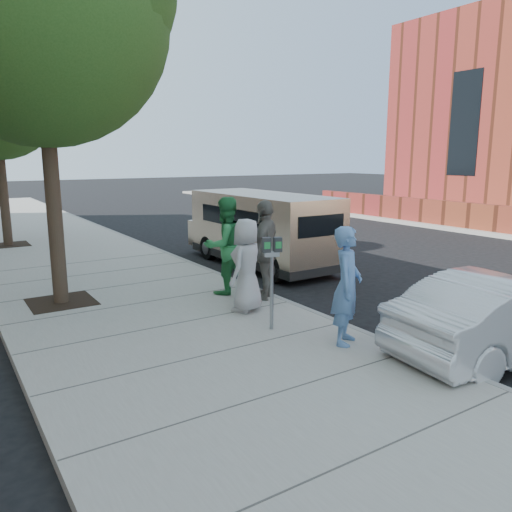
{
  "coord_description": "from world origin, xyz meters",
  "views": [
    {
      "loc": [
        -4.21,
        -7.51,
        2.93
      ],
      "look_at": [
        0.79,
        0.18,
        1.1
      ],
      "focal_mm": 35.0,
      "sensor_mm": 36.0,
      "label": 1
    }
  ],
  "objects_px": {
    "van": "(260,228)",
    "person_officer": "(347,286)",
    "tree_near": "(41,4)",
    "person_green_shirt": "(225,246)",
    "person_gray_shirt": "(247,265)",
    "person_striped_polo": "(266,250)",
    "parking_meter": "(272,263)",
    "sedan": "(507,316)"
  },
  "relations": [
    {
      "from": "van",
      "to": "person_officer",
      "type": "xyz_separation_m",
      "value": [
        -2.33,
        -5.87,
        0.01
      ]
    },
    {
      "from": "tree_near",
      "to": "person_green_shirt",
      "type": "xyz_separation_m",
      "value": [
        2.98,
        -1.17,
        -4.4
      ]
    },
    {
      "from": "person_green_shirt",
      "to": "person_gray_shirt",
      "type": "height_order",
      "value": "person_green_shirt"
    },
    {
      "from": "person_gray_shirt",
      "to": "person_striped_polo",
      "type": "xyz_separation_m",
      "value": [
        0.75,
        0.5,
        0.13
      ]
    },
    {
      "from": "tree_near",
      "to": "van",
      "type": "bearing_deg",
      "value": 12.98
    },
    {
      "from": "van",
      "to": "person_gray_shirt",
      "type": "height_order",
      "value": "van"
    },
    {
      "from": "tree_near",
      "to": "van",
      "type": "xyz_separation_m",
      "value": [
        5.43,
        1.25,
        -4.51
      ]
    },
    {
      "from": "tree_near",
      "to": "person_officer",
      "type": "bearing_deg",
      "value": -56.16
    },
    {
      "from": "van",
      "to": "tree_near",
      "type": "bearing_deg",
      "value": -167.51
    },
    {
      "from": "parking_meter",
      "to": "tree_near",
      "type": "bearing_deg",
      "value": 144.75
    },
    {
      "from": "parking_meter",
      "to": "person_gray_shirt",
      "type": "relative_size",
      "value": 0.9
    },
    {
      "from": "van",
      "to": "person_green_shirt",
      "type": "distance_m",
      "value": 3.44
    },
    {
      "from": "person_officer",
      "to": "person_green_shirt",
      "type": "height_order",
      "value": "person_green_shirt"
    },
    {
      "from": "sedan",
      "to": "van",
      "type": "bearing_deg",
      "value": 1.71
    },
    {
      "from": "sedan",
      "to": "person_gray_shirt",
      "type": "bearing_deg",
      "value": 37.42
    },
    {
      "from": "person_officer",
      "to": "person_gray_shirt",
      "type": "relative_size",
      "value": 1.05
    },
    {
      "from": "person_gray_shirt",
      "to": "person_striped_polo",
      "type": "relative_size",
      "value": 0.87
    },
    {
      "from": "parking_meter",
      "to": "van",
      "type": "height_order",
      "value": "van"
    },
    {
      "from": "person_gray_shirt",
      "to": "van",
      "type": "bearing_deg",
      "value": -157.78
    },
    {
      "from": "sedan",
      "to": "parking_meter",
      "type": "bearing_deg",
      "value": 49.34
    },
    {
      "from": "person_officer",
      "to": "sedan",
      "type": "bearing_deg",
      "value": -74.08
    },
    {
      "from": "person_officer",
      "to": "van",
      "type": "bearing_deg",
      "value": 31.48
    },
    {
      "from": "van",
      "to": "person_green_shirt",
      "type": "relative_size",
      "value": 2.67
    },
    {
      "from": "parking_meter",
      "to": "person_striped_polo",
      "type": "distance_m",
      "value": 1.83
    },
    {
      "from": "person_striped_polo",
      "to": "van",
      "type": "bearing_deg",
      "value": -160.46
    },
    {
      "from": "person_officer",
      "to": "person_green_shirt",
      "type": "bearing_deg",
      "value": 55.1
    },
    {
      "from": "tree_near",
      "to": "person_striped_polo",
      "type": "height_order",
      "value": "tree_near"
    },
    {
      "from": "tree_near",
      "to": "person_officer",
      "type": "xyz_separation_m",
      "value": [
        3.1,
        -4.62,
        -4.5
      ]
    },
    {
      "from": "van",
      "to": "person_gray_shirt",
      "type": "xyz_separation_m",
      "value": [
        -2.73,
        -3.68,
        -0.04
      ]
    },
    {
      "from": "van",
      "to": "person_officer",
      "type": "relative_size",
      "value": 2.97
    },
    {
      "from": "parking_meter",
      "to": "person_green_shirt",
      "type": "bearing_deg",
      "value": 97.75
    },
    {
      "from": "person_officer",
      "to": "person_gray_shirt",
      "type": "distance_m",
      "value": 2.23
    },
    {
      "from": "parking_meter",
      "to": "person_officer",
      "type": "height_order",
      "value": "person_officer"
    },
    {
      "from": "person_green_shirt",
      "to": "person_gray_shirt",
      "type": "distance_m",
      "value": 1.3
    },
    {
      "from": "van",
      "to": "person_green_shirt",
      "type": "bearing_deg",
      "value": -135.86
    },
    {
      "from": "person_officer",
      "to": "person_green_shirt",
      "type": "distance_m",
      "value": 3.46
    },
    {
      "from": "person_green_shirt",
      "to": "parking_meter",
      "type": "bearing_deg",
      "value": 74.31
    },
    {
      "from": "person_green_shirt",
      "to": "person_gray_shirt",
      "type": "xyz_separation_m",
      "value": [
        -0.28,
        -1.26,
        -0.15
      ]
    },
    {
      "from": "tree_near",
      "to": "van",
      "type": "height_order",
      "value": "tree_near"
    },
    {
      "from": "person_striped_polo",
      "to": "tree_near",
      "type": "bearing_deg",
      "value": -67.87
    },
    {
      "from": "parking_meter",
      "to": "person_striped_polo",
      "type": "height_order",
      "value": "person_striped_polo"
    },
    {
      "from": "sedan",
      "to": "person_green_shirt",
      "type": "height_order",
      "value": "person_green_shirt"
    }
  ]
}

